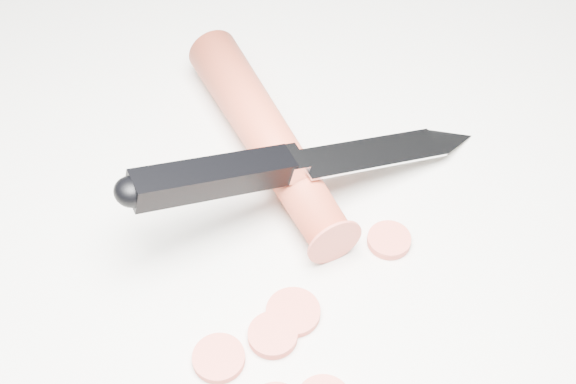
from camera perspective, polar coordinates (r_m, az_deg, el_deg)
ground at (r=0.54m, az=-0.72°, el=-7.27°), size 2.40×2.40×0.00m
carrot at (r=0.60m, az=-1.49°, el=3.95°), size 0.08×0.22×0.04m
carrot_slice_0 at (r=0.57m, az=7.20°, el=-3.42°), size 0.03×0.03×0.01m
carrot_slice_1 at (r=0.53m, az=-1.09°, el=-10.15°), size 0.03×0.03×0.01m
carrot_slice_2 at (r=0.53m, az=0.37°, el=-8.54°), size 0.04×0.04×0.01m
carrot_slice_4 at (r=0.52m, az=-4.95°, el=-11.70°), size 0.03×0.03×0.01m
kitchen_knife at (r=0.56m, az=1.77°, el=2.54°), size 0.28×0.09×0.08m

